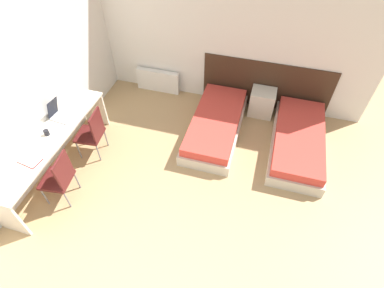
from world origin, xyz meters
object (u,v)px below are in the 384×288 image
nightstand (262,102)px  laptop (59,114)px  bed_near_door (298,141)px  chair_near_notebook (59,177)px  chair_near_laptop (92,132)px  bed_near_window (216,125)px

nightstand → laptop: bearing=-148.1°
bed_near_door → chair_near_notebook: (-3.42, -2.07, 0.32)m
chair_near_laptop → nightstand: bearing=29.0°
laptop → chair_near_laptop: bearing=13.9°
chair_near_laptop → chair_near_notebook: bearing=-96.3°
bed_near_window → bed_near_door: same height
bed_near_window → chair_near_laptop: 2.22m
chair_near_laptop → bed_near_window: bearing=23.4°
bed_near_door → nightstand: size_ratio=3.72×
bed_near_door → nightstand: bearing=133.3°
bed_near_door → laptop: size_ratio=5.36×
chair_near_laptop → bed_near_door: bearing=11.4°
nightstand → chair_near_notebook: 3.92m
bed_near_door → laptop: laptop is taller
chair_near_laptop → chair_near_notebook: 0.98m
chair_near_notebook → laptop: size_ratio=2.48×
bed_near_window → bed_near_door: 1.51m
chair_near_laptop → laptop: size_ratio=2.48×
bed_near_window → chair_near_laptop: (-1.91, -1.09, 0.32)m
bed_near_door → chair_near_notebook: chair_near_notebook is taller
bed_near_door → nightstand: (-0.75, 0.80, 0.08)m
nightstand → laptop: 3.74m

